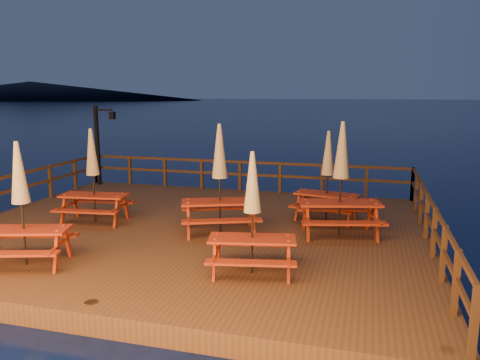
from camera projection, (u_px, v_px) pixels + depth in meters
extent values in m
plane|color=black|center=(191.00, 242.00, 12.37)|extent=(500.00, 500.00, 0.00)
cube|color=#4B2F18|center=(191.00, 235.00, 12.33)|extent=(12.00, 10.00, 0.40)
cylinder|color=#31200F|center=(100.00, 201.00, 18.25)|extent=(0.24, 0.24, 1.40)
cylinder|color=#31200F|center=(94.00, 340.00, 8.07)|extent=(0.24, 0.24, 1.40)
cylinder|color=#31200F|center=(238.00, 211.00, 16.78)|extent=(0.24, 0.24, 1.40)
cylinder|color=#31200F|center=(402.00, 222.00, 15.31)|extent=(0.24, 0.24, 1.40)
cube|color=#31200F|center=(240.00, 162.00, 16.69)|extent=(11.70, 0.06, 0.09)
cube|color=#31200F|center=(240.00, 174.00, 16.78)|extent=(11.70, 0.06, 0.09)
cube|color=#31200F|center=(123.00, 170.00, 18.02)|extent=(0.10, 0.10, 1.10)
cube|color=#31200F|center=(240.00, 176.00, 16.79)|extent=(0.10, 0.10, 1.10)
cube|color=#31200F|center=(375.00, 182.00, 15.56)|extent=(0.10, 0.10, 1.10)
cube|color=#31200F|center=(3.00, 178.00, 13.64)|extent=(0.06, 9.70, 0.09)
cube|color=#31200F|center=(4.00, 192.00, 13.72)|extent=(0.06, 9.70, 0.09)
cube|color=#31200F|center=(4.00, 194.00, 13.73)|extent=(0.10, 0.10, 1.10)
cube|color=#31200F|center=(82.00, 173.00, 17.40)|extent=(0.10, 0.10, 1.10)
cube|color=#31200F|center=(432.00, 203.00, 10.57)|extent=(0.06, 9.70, 0.09)
cube|color=#31200F|center=(430.00, 222.00, 10.65)|extent=(0.06, 9.70, 0.09)
cube|color=#31200F|center=(461.00, 293.00, 6.99)|extent=(0.10, 0.10, 1.10)
cube|color=#31200F|center=(430.00, 224.00, 10.66)|extent=(0.10, 0.10, 1.10)
cube|color=#31200F|center=(415.00, 190.00, 14.33)|extent=(0.10, 0.10, 1.10)
cube|color=black|center=(97.00, 146.00, 17.78)|extent=(0.12, 0.12, 3.00)
cube|color=black|center=(104.00, 110.00, 17.44)|extent=(0.70, 0.06, 0.06)
cube|color=black|center=(112.00, 115.00, 17.39)|extent=(0.18, 0.18, 0.28)
sphere|color=#FFB566|center=(112.00, 115.00, 17.39)|extent=(0.14, 0.14, 0.14)
ellipsoid|color=black|center=(31.00, 91.00, 233.44)|extent=(180.00, 84.00, 9.00)
cube|color=maroon|center=(340.00, 203.00, 11.50)|extent=(2.10, 1.22, 0.05)
cube|color=maroon|center=(335.00, 209.00, 12.21)|extent=(1.99, 0.78, 0.05)
cube|color=maroon|center=(345.00, 223.00, 10.91)|extent=(1.99, 0.78, 0.05)
cube|color=maroon|center=(304.00, 215.00, 11.95)|extent=(0.09, 0.12, 0.82)
cube|color=maroon|center=(308.00, 223.00, 11.24)|extent=(0.09, 0.12, 0.82)
cube|color=maroon|center=(369.00, 216.00, 11.91)|extent=(0.09, 0.12, 0.82)
cube|color=maroon|center=(376.00, 223.00, 11.20)|extent=(0.09, 0.12, 0.82)
cylinder|color=black|center=(341.00, 181.00, 11.40)|extent=(0.05, 0.05, 2.74)
cone|color=tan|center=(342.00, 150.00, 11.25)|extent=(0.39, 0.39, 1.37)
sphere|color=black|center=(343.00, 123.00, 11.13)|extent=(0.08, 0.08, 0.08)
cube|color=maroon|center=(24.00, 230.00, 9.52)|extent=(1.91, 1.19, 0.05)
cube|color=maroon|center=(37.00, 235.00, 10.16)|extent=(1.79, 0.79, 0.05)
cube|color=maroon|center=(12.00, 254.00, 8.99)|extent=(1.79, 0.79, 0.05)
cube|color=maroon|center=(67.00, 242.00, 9.93)|extent=(0.09, 0.11, 0.74)
cube|color=maroon|center=(56.00, 252.00, 9.29)|extent=(0.09, 0.11, 0.74)
cylinder|color=black|center=(22.00, 206.00, 9.43)|extent=(0.04, 0.04, 2.48)
cone|color=tan|center=(19.00, 172.00, 9.30)|extent=(0.36, 0.36, 1.24)
sphere|color=black|center=(16.00, 144.00, 9.19)|extent=(0.07, 0.07, 0.07)
cube|color=maroon|center=(94.00, 195.00, 12.69)|extent=(1.86, 0.92, 0.05)
cube|color=maroon|center=(104.00, 201.00, 13.33)|extent=(1.81, 0.50, 0.05)
cube|color=maroon|center=(85.00, 211.00, 12.17)|extent=(1.81, 0.50, 0.05)
cube|color=maroon|center=(75.00, 205.00, 13.19)|extent=(0.07, 0.11, 0.74)
cube|color=maroon|center=(63.00, 211.00, 12.55)|extent=(0.07, 0.11, 0.74)
cube|color=maroon|center=(126.00, 207.00, 12.98)|extent=(0.07, 0.11, 0.74)
cube|color=maroon|center=(116.00, 213.00, 12.34)|extent=(0.07, 0.11, 0.74)
cylinder|color=black|center=(93.00, 177.00, 12.60)|extent=(0.04, 0.04, 2.48)
cone|color=tan|center=(92.00, 152.00, 12.47)|extent=(0.36, 0.36, 1.24)
sphere|color=black|center=(90.00, 130.00, 12.37)|extent=(0.07, 0.07, 0.07)
cube|color=maroon|center=(220.00, 202.00, 11.73)|extent=(2.06, 1.41, 0.05)
cube|color=maroon|center=(218.00, 208.00, 12.41)|extent=(1.90, 0.99, 0.05)
cube|color=maroon|center=(222.00, 221.00, 11.16)|extent=(1.90, 0.99, 0.05)
cube|color=maroon|center=(188.00, 214.00, 12.06)|extent=(0.10, 0.12, 0.80)
cube|color=maroon|center=(188.00, 222.00, 11.37)|extent=(0.10, 0.12, 0.80)
cube|color=maroon|center=(250.00, 213.00, 12.23)|extent=(0.10, 0.12, 0.80)
cube|color=maroon|center=(253.00, 220.00, 11.54)|extent=(0.10, 0.12, 0.80)
cylinder|color=black|center=(220.00, 181.00, 11.63)|extent=(0.05, 0.05, 2.67)
cone|color=tan|center=(220.00, 151.00, 11.49)|extent=(0.38, 0.38, 1.33)
sphere|color=black|center=(219.00, 126.00, 11.37)|extent=(0.07, 0.07, 0.07)
cube|color=maroon|center=(327.00, 194.00, 12.93)|extent=(1.83, 0.99, 0.05)
cube|color=maroon|center=(332.00, 200.00, 13.49)|extent=(1.76, 0.59, 0.05)
cube|color=maroon|center=(320.00, 209.00, 12.47)|extent=(1.76, 0.59, 0.05)
cube|color=maroon|center=(305.00, 202.00, 13.59)|extent=(0.08, 0.11, 0.72)
cube|color=maroon|center=(298.00, 207.00, 13.03)|extent=(0.08, 0.11, 0.72)
cube|color=maroon|center=(355.00, 207.00, 12.96)|extent=(0.08, 0.11, 0.72)
cube|color=maroon|center=(350.00, 213.00, 12.40)|extent=(0.08, 0.11, 0.72)
cylinder|color=black|center=(327.00, 177.00, 12.84)|extent=(0.04, 0.04, 2.41)
cone|color=tan|center=(328.00, 153.00, 12.71)|extent=(0.35, 0.35, 1.21)
sphere|color=black|center=(329.00, 132.00, 12.61)|extent=(0.07, 0.07, 0.07)
cube|color=maroon|center=(252.00, 239.00, 9.08)|extent=(1.78, 0.97, 0.05)
cube|color=maroon|center=(253.00, 243.00, 9.68)|extent=(1.71, 0.59, 0.05)
cube|color=maroon|center=(251.00, 263.00, 8.58)|extent=(1.71, 0.59, 0.05)
cube|color=maroon|center=(218.00, 250.00, 9.50)|extent=(0.07, 0.10, 0.70)
cube|color=maroon|center=(214.00, 261.00, 8.89)|extent=(0.07, 0.10, 0.70)
cube|color=maroon|center=(288.00, 252.00, 9.40)|extent=(0.07, 0.10, 0.70)
cube|color=maroon|center=(289.00, 263.00, 8.79)|extent=(0.07, 0.10, 0.70)
cylinder|color=black|center=(252.00, 215.00, 8.99)|extent=(0.04, 0.04, 2.34)
cone|color=tan|center=(252.00, 182.00, 8.87)|extent=(0.34, 0.34, 1.17)
sphere|color=black|center=(253.00, 154.00, 8.77)|extent=(0.07, 0.07, 0.07)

